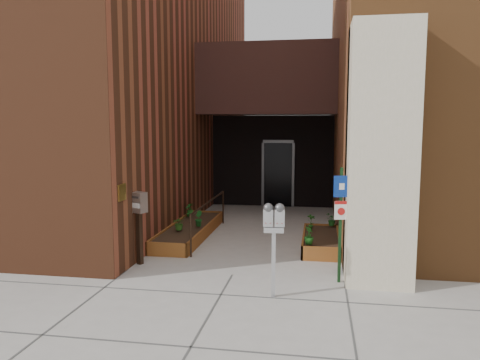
% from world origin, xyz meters
% --- Properties ---
extents(ground, '(80.00, 80.00, 0.00)m').
position_xyz_m(ground, '(0.00, 0.00, 0.00)').
color(ground, '#9E9991').
rests_on(ground, ground).
extents(architecture, '(20.00, 14.60, 10.00)m').
position_xyz_m(architecture, '(-0.18, 6.89, 4.98)').
color(architecture, brown).
rests_on(architecture, ground).
extents(planter_left, '(0.90, 3.60, 0.30)m').
position_xyz_m(planter_left, '(-1.55, 2.70, 0.13)').
color(planter_left, brown).
rests_on(planter_left, ground).
extents(planter_right, '(0.80, 2.20, 0.30)m').
position_xyz_m(planter_right, '(1.60, 2.20, 0.13)').
color(planter_right, brown).
rests_on(planter_right, ground).
extents(handrail, '(0.04, 3.34, 0.90)m').
position_xyz_m(handrail, '(-1.05, 2.65, 0.75)').
color(handrail, black).
rests_on(handrail, ground).
extents(parking_meter, '(0.34, 0.17, 1.51)m').
position_xyz_m(parking_meter, '(0.84, -0.93, 1.17)').
color(parking_meter, '#B6B6B8').
rests_on(parking_meter, ground).
extents(sign_post, '(0.27, 0.09, 2.00)m').
position_xyz_m(sign_post, '(1.90, -0.08, 1.23)').
color(sign_post, black).
rests_on(sign_post, ground).
extents(payment_dropbox, '(0.34, 0.30, 1.42)m').
position_xyz_m(payment_dropbox, '(-1.90, 0.36, 1.03)').
color(payment_dropbox, black).
rests_on(payment_dropbox, ground).
extents(shrub_left_a, '(0.38, 0.38, 0.32)m').
position_xyz_m(shrub_left_a, '(-1.62, 2.08, 0.46)').
color(shrub_left_a, '#2D621C').
rests_on(shrub_left_a, planter_left).
extents(shrub_left_b, '(0.27, 0.27, 0.37)m').
position_xyz_m(shrub_left_b, '(-1.29, 2.55, 0.49)').
color(shrub_left_b, '#18541B').
rests_on(shrub_left_b, planter_left).
extents(shrub_left_c, '(0.25, 0.25, 0.32)m').
position_xyz_m(shrub_left_c, '(-1.85, 3.82, 0.46)').
color(shrub_left_c, '#21601B').
rests_on(shrub_left_c, planter_left).
extents(shrub_left_d, '(0.24, 0.24, 0.33)m').
position_xyz_m(shrub_left_d, '(-1.85, 3.62, 0.47)').
color(shrub_left_d, '#1A5B1A').
rests_on(shrub_left_d, planter_left).
extents(shrub_right_a, '(0.24, 0.24, 0.35)m').
position_xyz_m(shrub_right_a, '(1.35, 1.30, 0.48)').
color(shrub_right_a, '#1D631C').
rests_on(shrub_right_a, planter_right).
extents(shrub_right_b, '(0.25, 0.25, 0.37)m').
position_xyz_m(shrub_right_b, '(1.37, 2.65, 0.48)').
color(shrub_right_b, '#225D1A').
rests_on(shrub_right_b, planter_right).
extents(shrub_right_c, '(0.36, 0.36, 0.29)m').
position_xyz_m(shrub_right_c, '(1.85, 3.10, 0.45)').
color(shrub_right_c, '#195A1C').
rests_on(shrub_right_c, planter_right).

